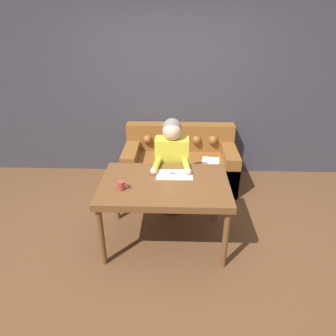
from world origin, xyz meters
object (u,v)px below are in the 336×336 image
Objects in this scene: dining_table at (165,189)px; scissors at (174,174)px; person at (172,166)px; mug at (121,185)px; couch at (180,164)px.

scissors reaches higher than dining_table.
mug is at bearing -123.51° from person.
couch is 7.97× the size of scissors.
dining_table is 0.83× the size of couch.
dining_table is at bearing -97.29° from couch.
mug reaches higher than dining_table.
mug is (-0.48, -0.73, 0.15)m from person.
dining_table is 0.58m from person.
mug is at bearing -111.65° from couch.
couch is (0.17, 1.34, -0.37)m from dining_table.
couch reaches higher than mug.
couch is at bearing 68.35° from mug.
person reaches higher than couch.
person is (0.06, 0.58, -0.03)m from dining_table.
scissors is (0.04, -0.39, 0.11)m from person.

